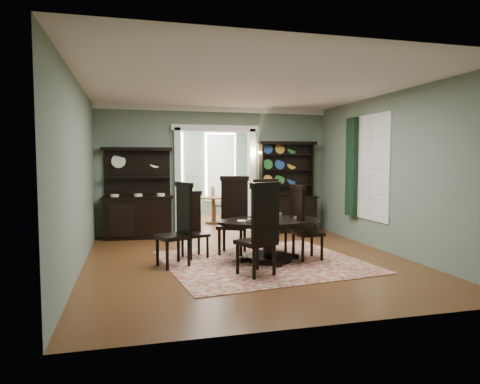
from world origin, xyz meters
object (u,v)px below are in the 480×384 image
object	(u,v)px
dining_table	(270,232)
sideboard	(138,207)
welsh_dresser	(287,199)
parlor_table	(213,206)

from	to	relation	value
dining_table	sideboard	world-z (taller)	sideboard
sideboard	welsh_dresser	size ratio (longest dim) A/B	0.92
welsh_dresser	sideboard	bearing A→B (deg)	-175.10
welsh_dresser	dining_table	bearing A→B (deg)	-111.34
sideboard	welsh_dresser	world-z (taller)	welsh_dresser
dining_table	welsh_dresser	bearing A→B (deg)	61.90
parlor_table	welsh_dresser	bearing A→B (deg)	-49.35
dining_table	welsh_dresser	size ratio (longest dim) A/B	0.84
parlor_table	sideboard	bearing A→B (deg)	-139.53
dining_table	welsh_dresser	xyz separation A→B (m)	(1.40, 2.83, 0.30)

